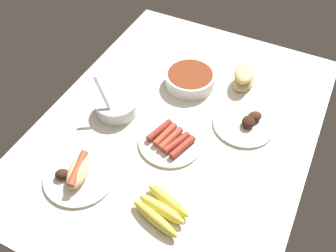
# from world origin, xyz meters

# --- Properties ---
(ground_plane) EXTENTS (1.20, 0.90, 0.03)m
(ground_plane) POSITION_xyz_m (0.00, 0.00, -0.01)
(ground_plane) COLOR silver
(plate_grilled_meat) EXTENTS (0.21, 0.21, 0.04)m
(plate_grilled_meat) POSITION_xyz_m (-0.11, 0.21, 0.01)
(plate_grilled_meat) COLOR white
(plate_grilled_meat) RESTS_ON ground_plane
(bread_stack) EXTENTS (0.13, 0.09, 0.07)m
(bread_stack) POSITION_xyz_m (-0.30, 0.13, 0.04)
(bread_stack) COLOR #DBB77A
(bread_stack) RESTS_ON ground_plane
(bowl_chili) EXTENTS (0.19, 0.19, 0.05)m
(bowl_chili) POSITION_xyz_m (-0.21, -0.05, 0.03)
(bowl_chili) COLOR white
(bowl_chili) RESTS_ON ground_plane
(plate_sausages) EXTENTS (0.22, 0.22, 0.03)m
(plate_sausages) POSITION_xyz_m (0.08, 0.01, 0.01)
(plate_sausages) COLOR white
(plate_sausages) RESTS_ON ground_plane
(plate_hotdog_assembled) EXTENTS (0.22, 0.22, 0.06)m
(plate_hotdog_assembled) POSITION_xyz_m (0.33, -0.18, 0.02)
(plate_hotdog_assembled) COLOR white
(plate_hotdog_assembled) RESTS_ON ground_plane
(bowl_coleslaw) EXTENTS (0.15, 0.15, 0.15)m
(bowl_coleslaw) POSITION_xyz_m (0.04, -0.22, 0.03)
(bowl_coleslaw) COLOR silver
(bowl_coleslaw) RESTS_ON ground_plane
(banana_bunch) EXTENTS (0.14, 0.17, 0.04)m
(banana_bunch) POSITION_xyz_m (0.32, 0.10, 0.02)
(banana_bunch) COLOR gold
(banana_bunch) RESTS_ON ground_plane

